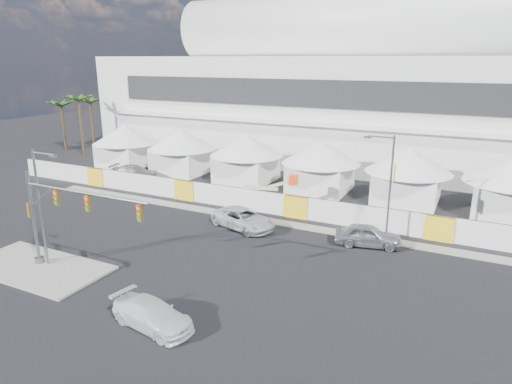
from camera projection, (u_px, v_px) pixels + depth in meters
The scene contains 15 objects.
ground at pixel (135, 268), 31.09m from camera, with size 160.00×160.00×0.00m, color black.
median_island at pixel (37, 267), 31.07m from camera, with size 10.00×5.00×0.15m, color gray.
far_curb at pixel (464, 254), 33.24m from camera, with size 80.00×1.20×0.12m, color gray.
stadium at pixel (392, 92), 60.33m from camera, with size 80.00×24.80×21.98m.
tent_row at pixel (282, 158), 50.60m from camera, with size 53.40×8.40×5.40m.
hoarding_fence at pixel (296, 207), 40.69m from camera, with size 70.00×0.25×2.00m, color white.
palm_cluster at pixel (90, 106), 68.82m from camera, with size 10.60×10.60×8.55m.
sedan_silver at pixel (368, 235), 34.59m from camera, with size 4.95×1.99×1.69m, color #A2A3A7.
pickup_curb at pixel (243, 219), 38.26m from camera, with size 5.86×2.70×1.63m, color silver.
pickup_near at pixel (152, 314), 24.13m from camera, with size 4.99×2.03×1.45m, color silver.
lot_car_c at pixel (134, 172), 53.83m from camera, with size 5.66×2.30×1.64m, color #A2A1A5.
traffic_mast at pixel (57, 217), 29.56m from camera, with size 10.27×0.63×6.53m.
streetlight_median at pixel (42, 201), 30.03m from camera, with size 2.22×0.22×8.02m.
streetlight_curb at pixel (388, 181), 34.40m from camera, with size 2.47×0.56×8.34m.
boom_lift at pixel (256, 197), 44.17m from camera, with size 6.38×2.11×3.15m.
Camera 1 is at (20.05, -21.70, 13.76)m, focal length 32.00 mm.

